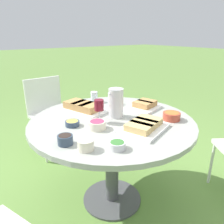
# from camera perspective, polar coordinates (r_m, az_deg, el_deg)

# --- Properties ---
(ground_plane) EXTENTS (40.00, 40.00, 0.00)m
(ground_plane) POSITION_cam_1_polar(r_m,az_deg,el_deg) (2.09, 0.00, -21.73)
(ground_plane) COLOR #668E42
(dining_table) EXTENTS (1.26, 1.26, 0.76)m
(dining_table) POSITION_cam_1_polar(r_m,az_deg,el_deg) (1.72, 0.00, -5.43)
(dining_table) COLOR #4C4C51
(dining_table) RESTS_ON ground_plane
(chair_near_left) EXTENTS (0.46, 0.45, 0.89)m
(chair_near_left) POSITION_cam_1_polar(r_m,az_deg,el_deg) (2.73, -16.22, 0.70)
(chair_near_left) COLOR silver
(chair_near_left) RESTS_ON ground_plane
(water_pitcher) EXTENTS (0.12, 0.12, 0.23)m
(water_pitcher) POSITION_cam_1_polar(r_m,az_deg,el_deg) (1.69, 1.03, 2.39)
(water_pitcher) COLOR silver
(water_pitcher) RESTS_ON dining_table
(wine_glass) EXTENTS (0.07, 0.07, 0.17)m
(wine_glass) POSITION_cam_1_polar(r_m,az_deg,el_deg) (1.59, -3.42, 1.56)
(wine_glass) COLOR silver
(wine_glass) RESTS_ON dining_table
(platter_bread_main) EXTENTS (0.35, 0.44, 0.08)m
(platter_bread_main) POSITION_cam_1_polar(r_m,az_deg,el_deg) (1.86, -7.67, 1.23)
(platter_bread_main) COLOR white
(platter_bread_main) RESTS_ON dining_table
(platter_charcuterie) EXTENTS (0.40, 0.35, 0.06)m
(platter_charcuterie) POSITION_cam_1_polar(r_m,az_deg,el_deg) (1.51, 8.33, -3.59)
(platter_charcuterie) COLOR white
(platter_charcuterie) RESTS_ON dining_table
(platter_sandwich_side) EXTENTS (0.36, 0.30, 0.07)m
(platter_sandwich_side) POSITION_cam_1_polar(r_m,az_deg,el_deg) (1.92, 8.30, 1.60)
(platter_sandwich_side) COLOR white
(platter_sandwich_side) RESTS_ON dining_table
(bowl_fries) EXTENTS (0.10, 0.10, 0.04)m
(bowl_fries) POSITION_cam_1_polar(r_m,az_deg,el_deg) (1.58, -10.32, -2.86)
(bowl_fries) COLOR #334256
(bowl_fries) RESTS_ON dining_table
(bowl_salad) EXTENTS (0.10, 0.10, 0.04)m
(bowl_salad) POSITION_cam_1_polar(r_m,az_deg,el_deg) (1.26, 1.37, -8.60)
(bowl_salad) COLOR silver
(bowl_salad) RESTS_ON dining_table
(bowl_olives) EXTENTS (0.09, 0.09, 0.06)m
(bowl_olives) POSITION_cam_1_polar(r_m,az_deg,el_deg) (1.33, -12.13, -6.97)
(bowl_olives) COLOR #334256
(bowl_olives) RESTS_ON dining_table
(bowl_dip_red) EXTENTS (0.12, 0.12, 0.06)m
(bowl_dip_red) POSITION_cam_1_polar(r_m,az_deg,el_deg) (1.51, -3.90, -3.27)
(bowl_dip_red) COLOR beige
(bowl_dip_red) RESTS_ON dining_table
(bowl_dip_cream) EXTENTS (0.10, 0.10, 0.06)m
(bowl_dip_cream) POSITION_cam_1_polar(r_m,az_deg,el_deg) (1.25, -6.88, -8.30)
(bowl_dip_cream) COLOR beige
(bowl_dip_cream) RESTS_ON dining_table
(bowl_roasted_veg) EXTENTS (0.13, 0.13, 0.06)m
(bowl_roasted_veg) POSITION_cam_1_polar(r_m,az_deg,el_deg) (1.72, 15.29, -0.94)
(bowl_roasted_veg) COLOR #B74733
(bowl_roasted_veg) RESTS_ON dining_table
(cup_water_near) EXTENTS (0.06, 0.06, 0.11)m
(cup_water_near) POSITION_cam_1_polar(r_m,az_deg,el_deg) (2.03, -0.18, 3.57)
(cup_water_near) COLOR silver
(cup_water_near) RESTS_ON dining_table
(cup_water_far) EXTENTS (0.07, 0.07, 0.10)m
(cup_water_far) POSITION_cam_1_polar(r_m,az_deg,el_deg) (2.10, -4.68, 3.95)
(cup_water_far) COLOR silver
(cup_water_far) RESTS_ON dining_table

